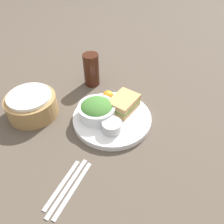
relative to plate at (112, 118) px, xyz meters
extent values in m
plane|color=#4C4238|center=(0.00, 0.00, -0.01)|extent=(4.00, 4.00, 0.00)
cylinder|color=silver|center=(0.00, 0.00, 0.00)|extent=(0.28, 0.28, 0.02)
cube|color=tan|center=(0.06, 0.00, 0.02)|extent=(0.12, 0.10, 0.02)
cube|color=#6BB24C|center=(0.06, 0.00, 0.04)|extent=(0.12, 0.09, 0.01)
cube|color=tan|center=(0.06, 0.00, 0.05)|extent=(0.12, 0.10, 0.02)
cylinder|color=white|center=(-0.03, 0.04, 0.03)|extent=(0.13, 0.13, 0.04)
ellipsoid|color=#3D702D|center=(-0.03, 0.04, 0.04)|extent=(0.12, 0.12, 0.06)
cylinder|color=#B7B7BC|center=(-0.05, -0.05, 0.03)|extent=(0.07, 0.07, 0.04)
sphere|color=orange|center=(0.05, 0.07, 0.03)|extent=(0.04, 0.04, 0.04)
cylinder|color=#38190F|center=(0.10, 0.23, 0.06)|extent=(0.07, 0.07, 0.14)
cylinder|color=#997547|center=(-0.18, 0.23, 0.03)|extent=(0.18, 0.18, 0.07)
cylinder|color=white|center=(-0.18, 0.23, 0.07)|extent=(0.15, 0.15, 0.01)
cube|color=#B2B2B7|center=(-0.26, -0.12, -0.01)|extent=(0.18, 0.08, 0.01)
cube|color=#B2B2B7|center=(-0.27, -0.10, -0.01)|extent=(0.18, 0.08, 0.01)
cube|color=#B2B2B7|center=(-0.27, -0.08, -0.01)|extent=(0.16, 0.07, 0.01)
camera|label=1|loc=(-0.39, -0.40, 0.55)|focal=35.00mm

